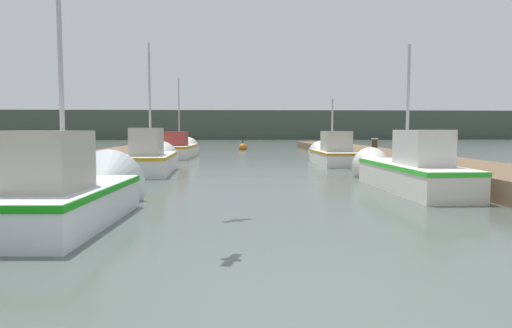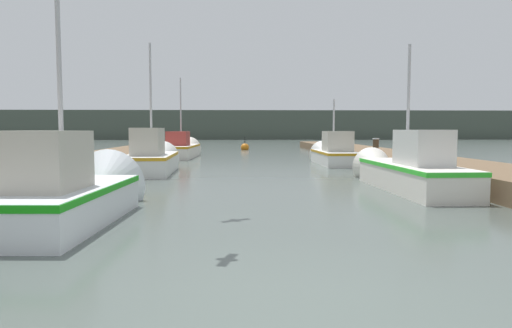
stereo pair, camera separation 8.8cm
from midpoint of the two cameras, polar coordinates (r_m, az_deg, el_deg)
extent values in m
plane|color=#47514C|center=(4.14, 6.25, -17.80)|extent=(200.00, 200.00, 0.00)
cube|color=brown|center=(20.64, -18.63, 0.50)|extent=(2.96, 40.00, 0.52)
cube|color=brown|center=(21.00, 16.59, 0.61)|extent=(2.96, 40.00, 0.52)
cube|color=#424C42|center=(78.35, -2.18, 4.85)|extent=(120.00, 16.00, 4.54)
cube|color=silver|center=(8.13, -23.81, -4.81)|extent=(1.86, 3.74, 0.64)
cube|color=#169313|center=(8.09, -23.87, -2.99)|extent=(1.89, 3.77, 0.10)
cone|color=silver|center=(10.18, -18.79, -2.89)|extent=(1.65, 0.84, 1.62)
cube|color=#B2AD9E|center=(7.63, -25.37, 0.39)|extent=(1.19, 1.38, 0.90)
cylinder|color=#B2B2B7|center=(8.31, -23.43, 8.10)|extent=(0.08, 0.08, 3.03)
cube|color=silver|center=(12.33, 18.69, -1.54)|extent=(1.41, 4.83, 0.69)
cube|color=green|center=(12.31, 18.72, -0.21)|extent=(1.44, 4.86, 0.10)
cone|color=silver|center=(15.04, 14.53, -0.43)|extent=(1.28, 1.01, 1.27)
cube|color=silver|center=(11.73, 19.89, 1.95)|extent=(0.92, 1.63, 0.86)
cylinder|color=#B2B2B7|center=(12.62, 18.28, 7.14)|extent=(0.08, 0.08, 3.06)
cube|color=silver|center=(16.68, -13.31, 0.03)|extent=(1.72, 4.24, 0.68)
cube|color=gold|center=(16.66, -13.32, 1.00)|extent=(1.75, 4.27, 0.10)
cone|color=silver|center=(19.26, -12.17, 0.61)|extent=(1.52, 1.10, 1.48)
cube|color=#B2AD9E|center=(16.12, -13.63, 2.76)|extent=(1.01, 1.78, 0.93)
cylinder|color=#B2B2B7|center=(16.98, -13.29, 7.95)|extent=(0.08, 0.08, 3.96)
cube|color=silver|center=(20.75, 9.52, 0.80)|extent=(1.46, 4.34, 0.61)
cube|color=#BE8517|center=(20.74, 9.53, 1.47)|extent=(1.49, 4.37, 0.10)
cone|color=silver|center=(23.28, 8.22, 1.19)|extent=(1.37, 0.83, 1.37)
cube|color=#B2AD9E|center=(20.19, 9.86, 2.82)|extent=(1.13, 1.44, 0.88)
cylinder|color=#B2B2B7|center=(21.04, 9.39, 4.84)|extent=(0.08, 0.08, 2.32)
cube|color=silver|center=(25.73, -9.78, 1.57)|extent=(1.75, 5.17, 0.70)
cube|color=#C2850F|center=(25.72, -9.78, 2.21)|extent=(1.78, 5.20, 0.10)
cone|color=silver|center=(28.74, -8.83, 1.86)|extent=(1.54, 1.01, 1.51)
cube|color=#99332D|center=(25.08, -10.03, 3.16)|extent=(1.12, 1.67, 0.76)
cylinder|color=#B2B2B7|center=(26.10, -9.71, 6.48)|extent=(0.08, 0.08, 3.75)
cylinder|color=#473523|center=(28.64, 8.73, 2.15)|extent=(0.24, 0.24, 0.99)
cylinder|color=silver|center=(28.63, 8.74, 3.18)|extent=(0.28, 0.28, 0.04)
cylinder|color=#473523|center=(18.62, 14.45, 1.21)|extent=(0.23, 0.23, 1.18)
cylinder|color=silver|center=(18.60, 14.48, 3.08)|extent=(0.26, 0.26, 0.04)
cylinder|color=#473523|center=(23.28, -13.49, 1.87)|extent=(0.22, 0.22, 1.22)
cylinder|color=silver|center=(23.26, -13.51, 3.42)|extent=(0.25, 0.25, 0.04)
sphere|color=#BF6513|center=(35.12, -1.74, 2.07)|extent=(0.64, 0.64, 0.64)
cylinder|color=black|center=(35.10, -1.74, 3.00)|extent=(0.06, 0.06, 0.50)
camera|label=1|loc=(0.04, -90.21, -0.02)|focal=32.00mm
camera|label=2|loc=(0.04, 89.79, 0.02)|focal=32.00mm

